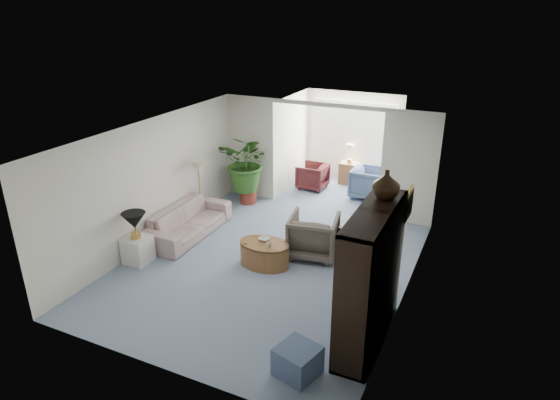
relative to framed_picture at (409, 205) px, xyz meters
The scene contains 26 objects.
floor 2.99m from the framed_picture, behind, with size 6.00×6.00×0.00m, color #8795B2.
sunroom_floor 5.16m from the framed_picture, 120.36° to the left, with size 2.60×2.60×0.00m, color #8795B2.
back_pier_left 5.37m from the framed_picture, 144.59° to the left, with size 1.20×0.12×2.50m, color silver.
back_pier_right 3.18m from the framed_picture, 100.24° to the left, with size 1.20×0.12×2.50m, color silver.
back_header 4.03m from the framed_picture, 128.43° to the left, with size 2.60×0.12×0.10m, color silver.
window_pane 5.83m from the framed_picture, 114.98° to the left, with size 2.20×0.02×1.50m, color white.
window_blinds 5.81m from the framed_picture, 115.11° to the left, with size 2.20×0.02×1.50m, color white.
framed_picture is the anchor object (origin of this frame).
sofa 4.75m from the framed_picture, behind, with size 2.14×0.84×0.63m, color beige.
end_table 4.99m from the framed_picture, behind, with size 0.45×0.45×0.50m, color white.
table_lamp 4.85m from the framed_picture, behind, with size 0.44×0.44×0.30m, color black.
floor_lamp 4.93m from the framed_picture, 163.93° to the left, with size 0.36×0.36×0.28m, color beige.
coffee_table 2.92m from the framed_picture, behind, with size 0.95×0.95×0.45m, color olive.
coffee_bowl 2.85m from the framed_picture, behind, with size 0.20×0.20×0.05m, color silver.
coffee_cup 2.65m from the framed_picture, behind, with size 0.10×0.10×0.09m, color beige.
wingback_chair 2.41m from the framed_picture, 154.57° to the left, with size 0.89×0.91×0.83m, color #5F564B.
side_table_dark 2.15m from the framed_picture, 134.09° to the left, with size 0.51×0.41×0.61m, color black.
entertainment_cabinet 1.35m from the framed_picture, 101.45° to the right, with size 0.49×1.82×2.02m, color black.
cabinet_urn 0.85m from the framed_picture, 109.89° to the right, with size 0.38×0.38×0.40m, color black.
ottoman 2.81m from the framed_picture, 110.85° to the right, with size 0.50×0.50×0.40m, color slate.
plant_pot 5.23m from the framed_picture, 147.79° to the left, with size 0.40×0.40×0.32m, color maroon.
house_plant 5.04m from the framed_picture, 147.79° to the left, with size 1.26×1.09×1.40m, color #306121.
sunroom_chair_blue 4.73m from the framed_picture, 111.59° to the left, with size 0.81×0.83×0.76m, color slate.
sunroom_chair_maroon 5.46m from the framed_picture, 126.89° to the left, with size 0.71×0.73×0.66m, color #531C23.
sunroom_table 5.71m from the framed_picture, 115.96° to the left, with size 0.47×0.37×0.58m, color olive.
shelf_clutter 1.24m from the framed_picture, 105.04° to the right, with size 0.30×0.93×1.06m.
Camera 1 is at (3.53, -6.96, 4.53)m, focal length 30.98 mm.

